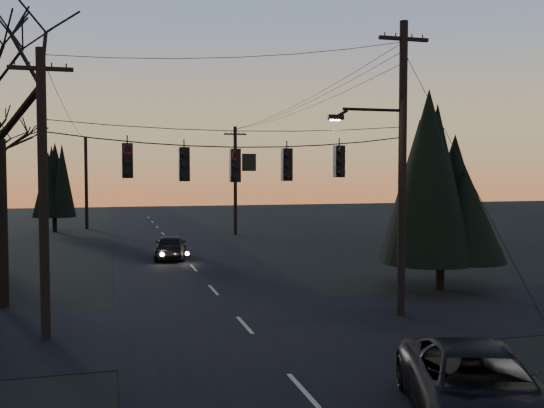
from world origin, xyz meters
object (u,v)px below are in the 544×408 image
object	(u,v)px
utility_pole_right	(401,315)
utility_pole_far_l	(87,229)
utility_pole_left	(46,339)
sedan_oncoming_a	(171,247)
utility_pole_far_r	(235,234)
evergreen_right	(441,188)
suv_near	(478,390)

from	to	relation	value
utility_pole_right	utility_pole_far_l	world-z (taller)	utility_pole_right
utility_pole_left	utility_pole_far_l	world-z (taller)	utility_pole_left
utility_pole_left	sedan_oncoming_a	world-z (taller)	utility_pole_left
utility_pole_far_r	evergreen_right	bearing A→B (deg)	-81.16
utility_pole_far_l	sedan_oncoming_a	xyz separation A→B (m)	(5.20, -20.36, 0.71)
sedan_oncoming_a	utility_pole_far_l	bearing A→B (deg)	-66.93
utility_pole_far_l	suv_near	world-z (taller)	utility_pole_far_l
utility_pole_left	suv_near	size ratio (longest dim) A/B	1.58
evergreen_right	suv_near	size ratio (longest dim) A/B	1.36
utility_pole_right	evergreen_right	bearing A→B (deg)	45.28
utility_pole_right	utility_pole_left	size ratio (longest dim) A/B	1.18
utility_pole_right	sedan_oncoming_a	distance (m)	16.88
utility_pole_left	utility_pole_right	bearing A→B (deg)	0.00
suv_near	sedan_oncoming_a	world-z (taller)	suv_near
utility_pole_far_l	evergreen_right	xyz separation A→B (m)	(15.26, -32.20, 4.28)
utility_pole_far_l	suv_near	xyz separation A→B (m)	(8.62, -44.78, 0.75)
evergreen_right	utility_pole_right	bearing A→B (deg)	-134.72
utility_pole_far_l	utility_pole_far_r	bearing A→B (deg)	-34.82
utility_pole_far_l	sedan_oncoming_a	bearing A→B (deg)	-75.67
utility_pole_left	utility_pole_far_r	size ratio (longest dim) A/B	1.00
utility_pole_far_l	utility_pole_right	bearing A→B (deg)	-72.28
suv_near	evergreen_right	bearing A→B (deg)	81.17
utility_pole_far_l	evergreen_right	size ratio (longest dim) A/B	1.09
utility_pole_far_r	utility_pole_right	bearing A→B (deg)	-90.00
utility_pole_left	suv_near	bearing A→B (deg)	-45.55
evergreen_right	sedan_oncoming_a	size ratio (longest dim) A/B	1.78
utility_pole_far_r	sedan_oncoming_a	world-z (taller)	utility_pole_far_r
utility_pole_right	utility_pole_far_r	size ratio (longest dim) A/B	1.18
utility_pole_far_l	evergreen_right	distance (m)	35.89
evergreen_right	sedan_oncoming_a	xyz separation A→B (m)	(-10.06, 11.84, -3.57)
utility_pole_far_r	utility_pole_far_l	world-z (taller)	utility_pole_far_r
evergreen_right	utility_pole_left	bearing A→B (deg)	-166.02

